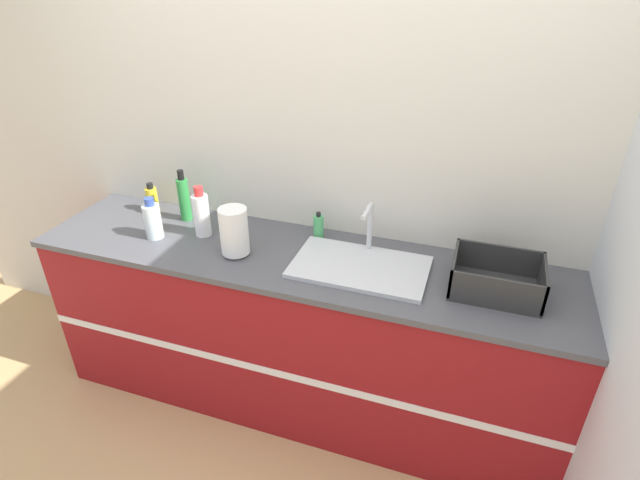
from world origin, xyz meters
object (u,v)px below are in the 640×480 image
paper_towel_roll (234,232)px  dish_rack (496,280)px  sink (360,265)px  bottle_white_spray (201,214)px  bottle_clear (153,220)px  bottle_green (184,198)px  soap_dispenser (318,226)px  bottle_yellow (152,199)px

paper_towel_roll → dish_rack: size_ratio=0.64×
sink → bottle_white_spray: bottle_white_spray is taller
sink → bottle_clear: (-1.04, -0.05, 0.08)m
bottle_green → soap_dispenser: bearing=3.2°
sink → paper_towel_roll: bearing=-173.4°
soap_dispenser → bottle_clear: bearing=-161.4°
bottle_clear → sink: bearing=2.8°
paper_towel_roll → bottle_clear: bearing=177.8°
dish_rack → bottle_clear: 1.61m
paper_towel_roll → soap_dispenser: size_ratio=1.71×
dish_rack → bottle_clear: size_ratio=1.73×
sink → bottle_white_spray: size_ratio=2.32×
bottle_clear → bottle_yellow: size_ratio=1.30×
paper_towel_roll → bottle_yellow: paper_towel_roll is taller
soap_dispenser → bottle_white_spray: bearing=-164.0°
bottle_clear → paper_towel_roll: bearing=-2.2°
bottle_white_spray → bottle_green: bearing=145.5°
bottle_clear → bottle_yellow: 0.31m
sink → paper_towel_roll: (-0.58, -0.07, 0.10)m
paper_towel_roll → bottle_yellow: 0.69m
paper_towel_roll → dish_rack: bearing=4.3°
sink → bottle_green: bearing=170.4°
bottle_clear → bottle_yellow: (-0.18, 0.25, -0.02)m
paper_towel_roll → dish_rack: 1.16m
bottle_white_spray → dish_rack: bearing=-1.3°
paper_towel_roll → bottle_white_spray: 0.27m
sink → bottle_clear: bearing=-177.2°
bottle_green → soap_dispenser: (0.72, 0.04, -0.06)m
dish_rack → bottle_clear: bearing=-177.6°
sink → bottle_white_spray: bearing=176.5°
dish_rack → bottle_white_spray: size_ratio=1.41×
sink → bottle_clear: size_ratio=2.85×
bottle_white_spray → bottle_green: (-0.17, 0.12, 0.01)m
paper_towel_roll → soap_dispenser: (0.31, 0.28, -0.06)m
bottle_white_spray → bottle_green: size_ratio=0.94×
bottle_yellow → bottle_white_spray: bearing=-20.3°
sink → soap_dispenser: size_ratio=4.39×
bottle_clear → bottle_green: (0.04, 0.22, 0.03)m
paper_towel_roll → bottle_white_spray: bearing=154.0°
dish_rack → bottle_white_spray: 1.40m
sink → dish_rack: (0.57, 0.02, 0.03)m
sink → bottle_yellow: (-1.22, 0.20, 0.05)m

